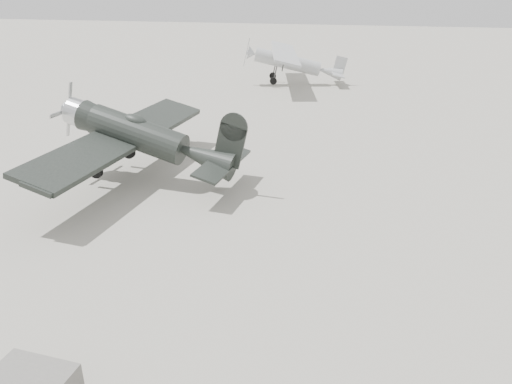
% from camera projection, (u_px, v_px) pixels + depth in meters
% --- Properties ---
extents(ground, '(160.00, 160.00, 0.00)m').
position_uv_depth(ground, '(238.00, 234.00, 17.27)').
color(ground, '#9E988C').
rests_on(ground, ground).
extents(lowwing_monoplane, '(8.29, 11.59, 3.72)m').
position_uv_depth(lowwing_monoplane, '(146.00, 138.00, 20.94)').
color(lowwing_monoplane, black).
rests_on(lowwing_monoplane, ground).
extents(highwing_monoplane, '(8.13, 11.39, 3.21)m').
position_uv_depth(highwing_monoplane, '(292.00, 60.00, 39.98)').
color(highwing_monoplane, '#999C9E').
rests_on(highwing_monoplane, ground).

